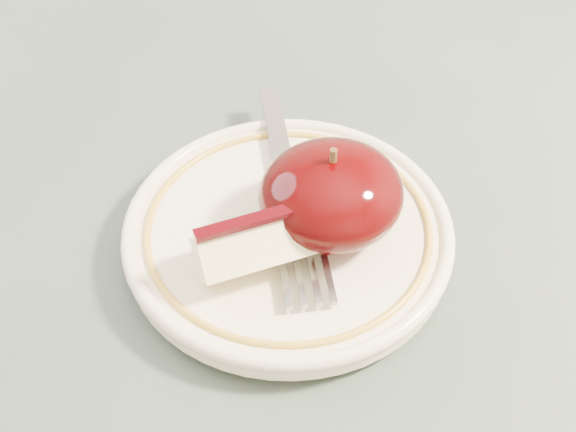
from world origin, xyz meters
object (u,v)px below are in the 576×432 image
object	(u,v)px
apple_half	(331,194)
fork	(289,190)
plate	(288,233)
table	(211,342)

from	to	relation	value
apple_half	fork	size ratio (longest dim) A/B	0.44
plate	fork	distance (m)	0.03
plate	apple_half	distance (m)	0.04
table	plate	size ratio (longest dim) A/B	4.72
table	plate	bearing A→B (deg)	-9.23
table	fork	size ratio (longest dim) A/B	4.92
table	apple_half	size ratio (longest dim) A/B	11.09
fork	plate	bearing A→B (deg)	170.83
plate	fork	xyz separation A→B (m)	(0.01, 0.02, 0.01)
plate	apple_half	world-z (taller)	apple_half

